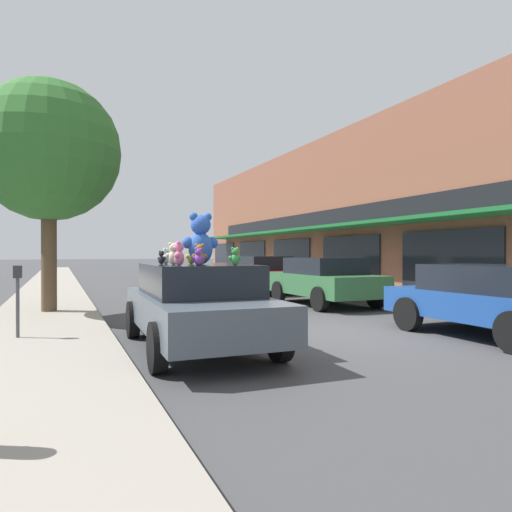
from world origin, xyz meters
TOP-DOWN VIEW (x-y plane):
  - ground_plane at (0.00, 0.00)m, footprint 260.00×260.00m
  - sidewalk_near at (-5.31, 0.00)m, footprint 2.43×90.00m
  - sidewalk_far at (5.31, 0.00)m, footprint 2.43×90.00m
  - storefront_row at (12.71, 8.29)m, footprint 13.97×37.96m
  - plush_art_car at (-2.82, -0.51)m, footprint 2.15×4.65m
  - teddy_bear_giant at (-2.77, -0.57)m, footprint 0.65×0.40m
  - teddy_bear_white at (-3.26, -0.06)m, footprint 0.18×0.21m
  - teddy_bear_pink at (-3.33, -1.31)m, footprint 0.22×0.29m
  - teddy_bear_black at (-3.37, -0.21)m, footprint 0.15×0.17m
  - teddy_bear_yellow at (-2.86, -0.28)m, footprint 0.24×0.18m
  - teddy_bear_green at (-2.47, -1.46)m, footprint 0.21×0.13m
  - teddy_bear_brown at (-2.97, -1.18)m, footprint 0.26×0.19m
  - teddy_bear_cream at (-3.25, -0.61)m, footprint 0.28×0.19m
  - teddy_bear_purple at (-3.06, -1.42)m, footprint 0.20×0.13m
  - parked_car_far_left at (2.71, -1.79)m, footprint 2.01×4.02m
  - parked_car_far_center at (2.71, 4.23)m, footprint 2.16×4.21m
  - parked_car_far_right at (2.71, 9.48)m, footprint 2.13×4.50m
  - street_tree at (-5.25, 4.71)m, footprint 3.61×3.61m
  - parking_meter at (-5.68, 0.88)m, footprint 0.14×0.10m

SIDE VIEW (x-z plane):
  - ground_plane at x=0.00m, z-range 0.00..0.00m
  - sidewalk_near at x=-5.31m, z-range 0.00..0.16m
  - sidewalk_far at x=5.31m, z-range 0.00..0.16m
  - parked_car_far_left at x=2.71m, z-range 0.06..1.48m
  - plush_art_car at x=-2.82m, z-range 0.06..1.52m
  - parked_car_far_center at x=2.71m, z-range 0.06..1.57m
  - parked_car_far_right at x=2.71m, z-range 0.08..1.61m
  - parking_meter at x=-5.68m, z-range 0.34..1.61m
  - teddy_bear_black at x=-3.37m, z-range 1.45..1.69m
  - teddy_bear_purple at x=-3.06m, z-range 1.45..1.73m
  - teddy_bear_white at x=-3.26m, z-range 1.45..1.74m
  - teddy_bear_green at x=-2.47m, z-range 1.45..1.74m
  - teddy_bear_yellow at x=-2.86m, z-range 1.45..1.77m
  - teddy_bear_brown at x=-2.97m, z-range 1.45..1.80m
  - teddy_bear_cream at x=-3.25m, z-range 1.45..1.83m
  - teddy_bear_pink at x=-3.33m, z-range 1.45..1.83m
  - teddy_bear_giant at x=-2.77m, z-range 1.44..2.33m
  - storefront_row at x=12.71m, z-range 0.00..7.19m
  - street_tree at x=-5.25m, z-range 1.30..7.23m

